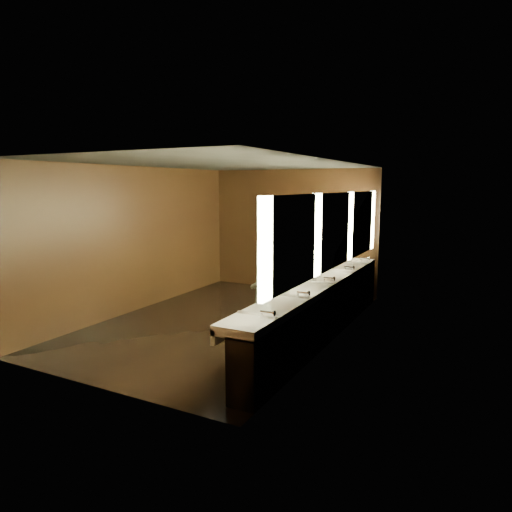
% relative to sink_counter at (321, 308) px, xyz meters
% --- Properties ---
extents(floor, '(6.00, 6.00, 0.00)m').
position_rel_sink_counter_xyz_m(floor, '(-1.79, 0.00, -0.50)').
color(floor, black).
rests_on(floor, ground).
extents(ceiling, '(4.00, 6.00, 0.02)m').
position_rel_sink_counter_xyz_m(ceiling, '(-1.79, 0.00, 2.30)').
color(ceiling, '#2D2D2B').
rests_on(ceiling, wall_back).
extents(wall_back, '(4.00, 0.02, 2.80)m').
position_rel_sink_counter_xyz_m(wall_back, '(-1.79, 3.00, 0.90)').
color(wall_back, black).
rests_on(wall_back, floor).
extents(wall_front, '(4.00, 0.02, 2.80)m').
position_rel_sink_counter_xyz_m(wall_front, '(-1.79, -3.00, 0.90)').
color(wall_front, black).
rests_on(wall_front, floor).
extents(wall_left, '(0.02, 6.00, 2.80)m').
position_rel_sink_counter_xyz_m(wall_left, '(-3.79, 0.00, 0.90)').
color(wall_left, black).
rests_on(wall_left, floor).
extents(wall_right, '(0.02, 6.00, 2.80)m').
position_rel_sink_counter_xyz_m(wall_right, '(0.21, 0.00, 0.90)').
color(wall_right, black).
rests_on(wall_right, floor).
extents(sink_counter, '(0.55, 5.40, 1.01)m').
position_rel_sink_counter_xyz_m(sink_counter, '(0.00, 0.00, 0.00)').
color(sink_counter, black).
rests_on(sink_counter, floor).
extents(mirror_band, '(0.06, 5.03, 1.15)m').
position_rel_sink_counter_xyz_m(mirror_band, '(0.19, -0.00, 1.25)').
color(mirror_band, '#FAF8BB').
rests_on(mirror_band, wall_right).
extents(person, '(0.58, 0.68, 1.59)m').
position_rel_sink_counter_xyz_m(person, '(-0.74, -0.61, 0.30)').
color(person, '#91C5D8').
rests_on(person, floor).
extents(trash_bin, '(0.44, 0.44, 0.57)m').
position_rel_sink_counter_xyz_m(trash_bin, '(-0.22, -0.59, -0.21)').
color(trash_bin, black).
rests_on(trash_bin, floor).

